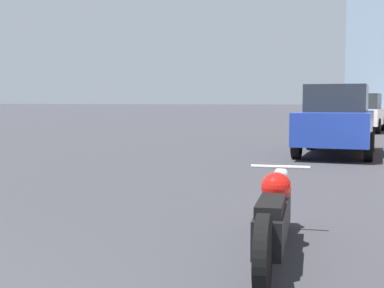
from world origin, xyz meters
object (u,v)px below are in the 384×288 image
at_px(parked_car_blue, 337,120).
at_px(parked_car_white, 363,113).
at_px(parked_car_green, 365,110).
at_px(parked_car_silver, 370,107).
at_px(motorcycle, 274,216).

height_order(parked_car_blue, parked_car_white, parked_car_blue).
bearing_deg(parked_car_green, parked_car_blue, -93.30).
height_order(parked_car_green, parked_car_silver, parked_car_silver).
bearing_deg(parked_car_blue, parked_car_silver, 89.66).
height_order(motorcycle, parked_car_blue, parked_car_blue).
relative_size(parked_car_white, parked_car_silver, 1.01).
height_order(motorcycle, parked_car_green, parked_car_green).
bearing_deg(parked_car_silver, motorcycle, -91.00).
height_order(motorcycle, parked_car_silver, parked_car_silver).
bearing_deg(parked_car_white, parked_car_green, 95.91).
distance_m(parked_car_white, parked_car_green, 11.66).
xyz_separation_m(parked_car_white, parked_car_green, (-0.27, 11.66, -0.05)).
relative_size(motorcycle, parked_car_blue, 0.59).
height_order(parked_car_blue, parked_car_silver, parked_car_blue).
distance_m(motorcycle, parked_car_green, 32.59).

